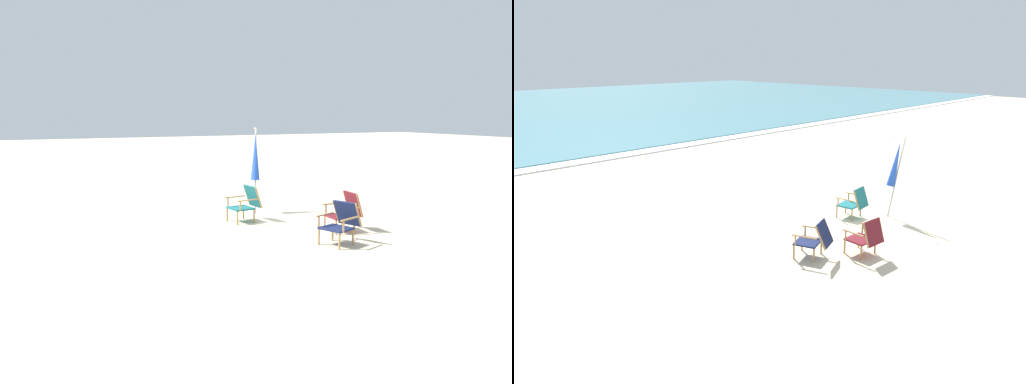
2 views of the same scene
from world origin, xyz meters
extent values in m
plane|color=beige|center=(0.00, 0.00, 0.00)|extent=(80.00, 80.00, 0.00)
cube|color=maroon|center=(-1.74, -1.33, 0.32)|extent=(0.55, 0.52, 0.04)
cube|color=maroon|center=(-1.76, -1.65, 0.57)|extent=(0.51, 0.23, 0.51)
cylinder|color=#AD7F4C|center=(-1.95, -1.09, 0.16)|extent=(0.04, 0.04, 0.32)
cylinder|color=#AD7F4C|center=(-1.49, -1.13, 0.16)|extent=(0.04, 0.04, 0.32)
cylinder|color=#AD7F4C|center=(-1.98, -1.52, 0.16)|extent=(0.04, 0.04, 0.32)
cylinder|color=#AD7F4C|center=(-1.52, -1.56, 0.16)|extent=(0.04, 0.04, 0.32)
cube|color=#AD7F4C|center=(-2.02, -1.33, 0.54)|extent=(0.07, 0.53, 0.02)
cylinder|color=#AD7F4C|center=(-2.00, -1.14, 0.43)|extent=(0.04, 0.04, 0.22)
cube|color=#AD7F4C|center=(-1.46, -1.36, 0.54)|extent=(0.07, 0.53, 0.02)
cylinder|color=#AD7F4C|center=(-1.45, -1.18, 0.43)|extent=(0.04, 0.04, 0.22)
cylinder|color=#AD7F4C|center=(-2.01, -1.63, 0.57)|extent=(0.05, 0.20, 0.51)
cylinder|color=#AD7F4C|center=(-1.50, -1.66, 0.57)|extent=(0.05, 0.20, 0.51)
cube|color=#196066|center=(-0.02, 0.18, 0.32)|extent=(0.57, 0.54, 0.04)
cube|color=#196066|center=(0.02, -0.15, 0.57)|extent=(0.52, 0.27, 0.50)
cylinder|color=#AD7F4C|center=(-0.27, 0.36, 0.16)|extent=(0.04, 0.04, 0.32)
cylinder|color=#AD7F4C|center=(0.19, 0.42, 0.16)|extent=(0.04, 0.04, 0.32)
cylinder|color=#AD7F4C|center=(-0.22, -0.07, 0.16)|extent=(0.04, 0.04, 0.32)
cylinder|color=#AD7F4C|center=(0.24, -0.01, 0.16)|extent=(0.04, 0.04, 0.32)
cube|color=#AD7F4C|center=(-0.29, 0.12, 0.54)|extent=(0.10, 0.53, 0.02)
cylinder|color=#AD7F4C|center=(-0.31, 0.31, 0.43)|extent=(0.04, 0.04, 0.22)
cube|color=#AD7F4C|center=(0.26, 0.19, 0.54)|extent=(0.10, 0.53, 0.02)
cylinder|color=#AD7F4C|center=(0.24, 0.38, 0.43)|extent=(0.04, 0.04, 0.22)
cylinder|color=#AD7F4C|center=(-0.23, -0.18, 0.57)|extent=(0.07, 0.21, 0.50)
cylinder|color=#AD7F4C|center=(0.28, -0.12, 0.57)|extent=(0.07, 0.21, 0.50)
cube|color=#19234C|center=(-2.61, -0.64, 0.32)|extent=(0.65, 0.63, 0.04)
cube|color=#19234C|center=(-2.50, -0.96, 0.56)|extent=(0.55, 0.40, 0.49)
cylinder|color=#AD7F4C|center=(-2.91, -0.51, 0.16)|extent=(0.04, 0.04, 0.32)
cylinder|color=#AD7F4C|center=(-2.47, -0.35, 0.16)|extent=(0.04, 0.04, 0.32)
cylinder|color=#AD7F4C|center=(-2.76, -0.92, 0.16)|extent=(0.04, 0.04, 0.32)
cylinder|color=#AD7F4C|center=(-2.32, -0.76, 0.16)|extent=(0.04, 0.04, 0.32)
cube|color=#AD7F4C|center=(-2.87, -0.75, 0.54)|extent=(0.21, 0.51, 0.02)
cylinder|color=#AD7F4C|center=(-2.93, -0.57, 0.43)|extent=(0.04, 0.04, 0.22)
cube|color=#AD7F4C|center=(-2.34, -0.56, 0.54)|extent=(0.21, 0.51, 0.02)
cylinder|color=#AD7F4C|center=(-2.41, -0.38, 0.43)|extent=(0.04, 0.04, 0.22)
cylinder|color=#AD7F4C|center=(-2.73, -1.05, 0.56)|extent=(0.12, 0.25, 0.49)
cylinder|color=#AD7F4C|center=(-2.26, -0.88, 0.56)|extent=(0.12, 0.25, 0.49)
cylinder|color=#B7B2A8|center=(0.86, -0.62, 1.04)|extent=(0.35, 0.22, 2.08)
cone|color=blue|center=(0.81, -0.59, 1.40)|extent=(0.46, 0.39, 1.18)
sphere|color=#B7B2A8|center=(0.71, -0.54, 2.07)|extent=(0.06, 0.06, 0.06)
camera|label=1|loc=(-10.18, 4.63, 2.46)|focal=35.00mm
camera|label=2|loc=(-9.34, -6.19, 4.01)|focal=32.00mm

